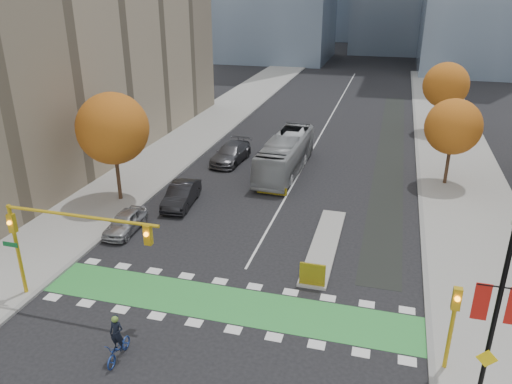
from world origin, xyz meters
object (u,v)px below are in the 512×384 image
Objects in this scene: tree_east_near at (453,127)px; traffic_signal_west at (57,233)px; hazard_board at (312,274)px; bus at (285,154)px; cyclist at (118,345)px; banner_lamppost at (497,311)px; parked_car_b at (181,195)px; tree_west at (113,129)px; traffic_signal_east at (453,317)px; parked_car_a at (125,222)px; tree_east_far at (446,85)px; parked_car_c at (231,153)px.

traffic_signal_west is at bearing -131.52° from tree_east_near.
bus is at bearing 107.01° from hazard_board.
traffic_signal_west reaches higher than cyclist.
parked_car_b is (-18.66, 14.93, -3.79)m from banner_lamppost.
tree_west is 0.99× the size of banner_lamppost.
parked_car_b is at bearing 102.25° from cyclist.
traffic_signal_east reaches higher than cyclist.
tree_west is at bearing -157.38° from tree_east_near.
parked_car_a is at bearing -115.93° from parked_car_b.
tree_east_far is 43.61m from traffic_signal_west.
cyclist is at bearing -78.49° from parked_car_c.
parked_car_a is at bearing -145.24° from tree_east_near.
traffic_signal_west is 8.67m from parked_car_a.
parked_car_b is (-19.16, -9.58, -4.05)m from tree_east_near.
tree_east_near is 24.51m from banner_lamppost.
bus is at bearing 118.10° from banner_lamppost.
banner_lamppost is (19.43, -1.99, 0.58)m from traffic_signal_west.
tree_east_near is 1.43× the size of parked_car_b.
tree_east_far is 32.56m from parked_car_b.
tree_east_far is (0.50, 16.00, 0.38)m from tree_east_near.
tree_east_near reaches higher than parked_car_c.
tree_west is at bearing 148.32° from banner_lamppost.
hazard_board is 0.62× the size of cyclist.
hazard_board is 35.13m from tree_east_far.
bus is 1.97× the size of parked_car_c.
cyclist is at bearing -167.26° from traffic_signal_east.
tree_east_far is at bearing 67.72° from cyclist.
parked_car_c is at bearing 125.84° from banner_lamppost.
traffic_signal_east is 1.82× the size of cyclist.
tree_east_near is at bearing -91.79° from tree_east_far.
bus is (-12.76, 23.89, -3.01)m from banner_lamppost.
cyclist is at bearing -63.92° from parked_car_a.
cyclist is at bearing -33.25° from traffic_signal_west.
tree_west is (-16.00, 7.80, 4.82)m from hazard_board.
parked_car_a is (-19.50, 7.93, -2.03)m from traffic_signal_east.
parked_car_a is at bearing -117.28° from bus.
tree_east_far is 37.65m from parked_car_a.
traffic_signal_west is at bearing -158.45° from hazard_board.
cyclist is at bearing -60.60° from tree_west.
parked_car_c is at bearing 168.85° from bus.
tree_east_near is 13.67m from bus.
cyclist is 0.20× the size of bus.
banner_lamppost is 24.20m from parked_car_b.
parked_car_b is at bearing 86.59° from traffic_signal_west.
tree_west is at bearing 150.93° from traffic_signal_east.
tree_west is at bearing 179.30° from parked_car_b.
traffic_signal_east is at bearing 116.61° from banner_lamppost.
tree_west is 0.96× the size of traffic_signal_west.
parked_car_b is (4.84, 0.42, -4.80)m from tree_west.
tree_east_far reaches higher than hazard_board.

